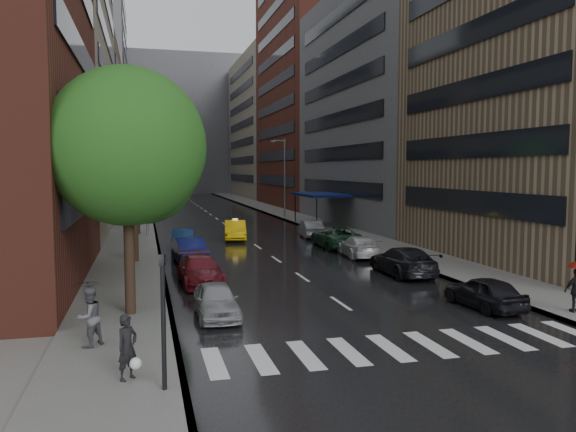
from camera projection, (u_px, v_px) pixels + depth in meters
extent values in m
plane|color=gray|center=(379.00, 329.00, 19.97)|extent=(220.00, 220.00, 0.00)
cube|color=black|center=(213.00, 216.00, 68.23)|extent=(14.00, 140.00, 0.01)
cube|color=gray|center=(136.00, 217.00, 66.00)|extent=(4.00, 140.00, 0.15)
cube|color=gray|center=(284.00, 214.00, 70.46)|extent=(4.00, 140.00, 0.15)
cube|color=silver|center=(214.00, 363.00, 16.53)|extent=(0.55, 2.80, 0.01)
cube|color=silver|center=(261.00, 359.00, 16.88)|extent=(0.55, 2.80, 0.01)
cube|color=silver|center=(305.00, 355.00, 17.22)|extent=(0.55, 2.80, 0.01)
cube|color=silver|center=(348.00, 351.00, 17.57)|extent=(0.55, 2.80, 0.01)
cube|color=silver|center=(390.00, 348.00, 17.92)|extent=(0.55, 2.80, 0.01)
cube|color=silver|center=(429.00, 344.00, 18.26)|extent=(0.55, 2.80, 0.01)
cube|color=silver|center=(467.00, 341.00, 18.61)|extent=(0.55, 2.80, 0.01)
cube|color=silver|center=(504.00, 338.00, 18.96)|extent=(0.55, 2.80, 0.01)
cube|color=silver|center=(540.00, 335.00, 19.30)|extent=(0.55, 2.80, 0.01)
cube|color=silver|center=(574.00, 332.00, 19.65)|extent=(0.55, 2.80, 0.01)
cube|color=gray|center=(59.00, 41.00, 49.58)|extent=(8.00, 28.00, 34.00)
cube|color=#937A5B|center=(91.00, 130.00, 77.11)|extent=(8.00, 28.00, 22.00)
cube|color=slate|center=(104.00, 98.00, 105.40)|extent=(8.00, 32.00, 38.00)
cube|color=#937A5B|center=(531.00, 15.00, 34.01)|extent=(8.00, 20.00, 30.00)
cube|color=slate|center=(374.00, 107.00, 57.43)|extent=(8.00, 28.00, 24.00)
cube|color=maroon|center=(300.00, 87.00, 83.95)|extent=(8.00, 28.00, 36.00)
cube|color=gray|center=(260.00, 128.00, 113.24)|extent=(8.00, 32.00, 28.00)
cube|color=slate|center=(178.00, 125.00, 132.53)|extent=(40.00, 14.00, 32.00)
cylinder|color=#382619|center=(129.00, 250.00, 21.40)|extent=(0.40, 0.40, 5.24)
sphere|color=#1E5116|center=(127.00, 146.00, 21.07)|extent=(5.99, 5.99, 5.99)
cylinder|color=#382619|center=(134.00, 216.00, 33.65)|extent=(0.40, 0.40, 5.74)
sphere|color=#1E5116|center=(133.00, 144.00, 33.29)|extent=(6.56, 6.56, 6.56)
cylinder|color=#382619|center=(137.00, 206.00, 47.99)|extent=(0.40, 0.40, 4.99)
sphere|color=#1E5116|center=(136.00, 163.00, 47.68)|extent=(5.71, 5.71, 5.71)
imported|color=#E9B60C|center=(235.00, 230.00, 45.20)|extent=(2.27, 4.91, 1.56)
imported|color=gray|center=(216.00, 300.00, 21.56)|extent=(1.59, 3.92, 1.33)
imported|color=maroon|center=(200.00, 270.00, 27.71)|extent=(2.16, 4.91, 1.40)
imported|color=#0F144A|center=(190.00, 251.00, 33.79)|extent=(2.10, 4.84, 1.55)
imported|color=#0F2546|center=(183.00, 239.00, 39.83)|extent=(1.91, 4.46, 1.43)
imported|color=black|center=(484.00, 292.00, 22.92)|extent=(1.86, 4.07, 1.35)
imported|color=black|center=(403.00, 261.00, 30.12)|extent=(2.29, 5.35, 1.54)
imported|color=silver|center=(359.00, 246.00, 36.34)|extent=(2.37, 4.93, 1.38)
imported|color=#1C3F2A|center=(336.00, 237.00, 40.62)|extent=(2.68, 5.66, 1.56)
imported|color=slate|center=(311.00, 229.00, 46.77)|extent=(1.92, 4.43, 1.42)
imported|color=black|center=(127.00, 347.00, 14.77)|extent=(0.75, 0.74, 1.74)
sphere|color=white|center=(135.00, 363.00, 14.75)|extent=(0.32, 0.32, 0.32)
imported|color=#55565B|center=(89.00, 317.00, 17.50)|extent=(1.15, 1.15, 1.89)
imported|color=black|center=(88.00, 295.00, 17.44)|extent=(0.96, 0.98, 0.88)
cylinder|color=black|center=(164.00, 327.00, 14.03)|extent=(0.12, 0.12, 3.20)
imported|color=black|center=(162.00, 272.00, 13.92)|extent=(0.18, 0.15, 0.90)
cylinder|color=gray|center=(147.00, 182.00, 46.61)|extent=(0.18, 0.18, 9.00)
cube|color=gray|center=(163.00, 131.00, 46.60)|extent=(0.50, 0.22, 0.16)
cylinder|color=gray|center=(285.00, 178.00, 64.95)|extent=(0.18, 0.18, 9.00)
cube|color=gray|center=(273.00, 141.00, 64.25)|extent=(0.50, 0.22, 0.16)
cube|color=navy|center=(321.00, 195.00, 55.72)|extent=(4.00, 8.00, 0.25)
cylinder|color=black|center=(317.00, 213.00, 51.78)|extent=(0.12, 0.12, 3.00)
cylinder|color=black|center=(295.00, 207.00, 59.12)|extent=(0.12, 0.12, 3.00)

